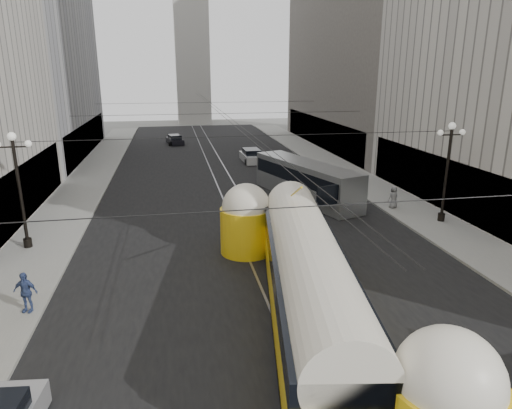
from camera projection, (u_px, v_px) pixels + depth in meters
name	position (u px, v px, depth m)	size (l,w,h in m)	color
road	(224.00, 180.00, 41.29)	(20.00, 85.00, 0.02)	black
sidewalk_left	(91.00, 176.00, 42.47)	(4.00, 72.00, 0.15)	gray
sidewalk_right	(336.00, 167.00, 46.67)	(4.00, 72.00, 0.15)	gray
rail_left	(215.00, 181.00, 41.16)	(0.12, 85.00, 0.04)	gray
rail_right	(232.00, 180.00, 41.42)	(0.12, 85.00, 0.04)	gray
building_left_far	(17.00, 24.00, 48.33)	(12.60, 28.60, 28.60)	#999999
building_right_far	(371.00, 12.00, 54.76)	(12.60, 32.60, 32.60)	#514C47
distant_tower	(191.00, 39.00, 81.81)	(6.00, 6.00, 31.36)	#B2AFA8
lamppost_left_mid	(19.00, 184.00, 24.35)	(1.86, 0.44, 6.37)	black
lamppost_right_mid	(447.00, 167.00, 28.76)	(1.86, 0.44, 6.37)	black
catenary	(225.00, 115.00, 38.69)	(25.00, 72.00, 0.23)	black
streetcar	(308.00, 276.00, 17.75)	(5.25, 17.64, 3.91)	yellow
city_bus	(306.00, 179.00, 34.95)	(5.75, 11.68, 2.86)	gray
sedan_white_far	(251.00, 156.00, 49.20)	(2.00, 4.59, 1.43)	silver
sedan_dark_far	(175.00, 140.00, 61.04)	(2.44, 4.24, 1.26)	black
pedestrian_sidewalk_right	(393.00, 197.00, 32.32)	(0.78, 0.48, 1.59)	slate
pedestrian_sidewalk_left	(25.00, 292.00, 18.39)	(1.01, 0.57, 1.72)	#3A4C7F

